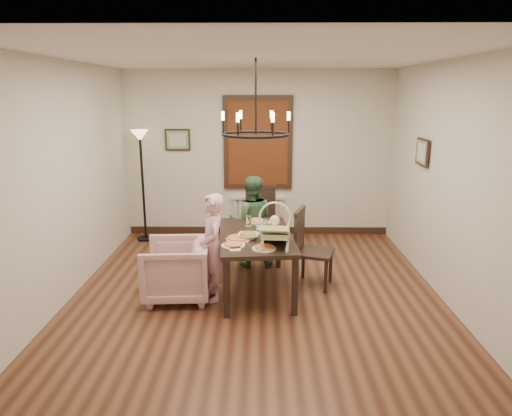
{
  "coord_description": "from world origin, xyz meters",
  "views": [
    {
      "loc": [
        0.07,
        -5.21,
        2.43
      ],
      "look_at": [
        -0.0,
        0.19,
        1.05
      ],
      "focal_mm": 32.0,
      "sensor_mm": 36.0,
      "label": 1
    }
  ],
  "objects_px": {
    "dining_table": "(256,241)",
    "chair_right": "(315,248)",
    "elderly_woman": "(213,256)",
    "baby_bouncer": "(275,231)",
    "drinking_glass": "(261,229)",
    "armchair": "(177,270)",
    "chair_far": "(256,221)",
    "floor_lamp": "(143,187)",
    "seated_man": "(252,229)"
  },
  "relations": [
    {
      "from": "dining_table",
      "to": "chair_right",
      "type": "distance_m",
      "value": 0.77
    },
    {
      "from": "elderly_woman",
      "to": "dining_table",
      "type": "bearing_deg",
      "value": 102.92
    },
    {
      "from": "dining_table",
      "to": "chair_right",
      "type": "bearing_deg",
      "value": 4.65
    },
    {
      "from": "baby_bouncer",
      "to": "drinking_glass",
      "type": "relative_size",
      "value": 4.17
    },
    {
      "from": "armchair",
      "to": "baby_bouncer",
      "type": "xyz_separation_m",
      "value": [
        1.17,
        -0.18,
        0.55
      ]
    },
    {
      "from": "dining_table",
      "to": "drinking_glass",
      "type": "relative_size",
      "value": 12.73
    },
    {
      "from": "dining_table",
      "to": "baby_bouncer",
      "type": "bearing_deg",
      "value": -67.96
    },
    {
      "from": "dining_table",
      "to": "baby_bouncer",
      "type": "relative_size",
      "value": 3.05
    },
    {
      "from": "chair_far",
      "to": "drinking_glass",
      "type": "xyz_separation_m",
      "value": [
        0.08,
        -1.26,
        0.25
      ]
    },
    {
      "from": "chair_far",
      "to": "chair_right",
      "type": "height_order",
      "value": "chair_far"
    },
    {
      "from": "dining_table",
      "to": "floor_lamp",
      "type": "height_order",
      "value": "floor_lamp"
    },
    {
      "from": "dining_table",
      "to": "armchair",
      "type": "bearing_deg",
      "value": -170.58
    },
    {
      "from": "elderly_woman",
      "to": "baby_bouncer",
      "type": "distance_m",
      "value": 0.83
    },
    {
      "from": "drinking_glass",
      "to": "floor_lamp",
      "type": "xyz_separation_m",
      "value": [
        -1.96,
        2.01,
        0.11
      ]
    },
    {
      "from": "floor_lamp",
      "to": "drinking_glass",
      "type": "bearing_deg",
      "value": -45.65
    },
    {
      "from": "seated_man",
      "to": "chair_right",
      "type": "bearing_deg",
      "value": 136.62
    },
    {
      "from": "chair_right",
      "to": "baby_bouncer",
      "type": "bearing_deg",
      "value": 154.5
    },
    {
      "from": "dining_table",
      "to": "chair_far",
      "type": "relative_size",
      "value": 1.51
    },
    {
      "from": "chair_far",
      "to": "baby_bouncer",
      "type": "relative_size",
      "value": 2.02
    },
    {
      "from": "dining_table",
      "to": "seated_man",
      "type": "distance_m",
      "value": 0.85
    },
    {
      "from": "chair_far",
      "to": "elderly_woman",
      "type": "xyz_separation_m",
      "value": [
        -0.49,
        -1.52,
        -0.0
      ]
    },
    {
      "from": "seated_man",
      "to": "drinking_glass",
      "type": "height_order",
      "value": "seated_man"
    },
    {
      "from": "seated_man",
      "to": "armchair",
      "type": "bearing_deg",
      "value": 48.92
    },
    {
      "from": "chair_far",
      "to": "chair_right",
      "type": "xyz_separation_m",
      "value": [
        0.76,
        -1.13,
        -0.03
      ]
    },
    {
      "from": "floor_lamp",
      "to": "dining_table",
      "type": "bearing_deg",
      "value": -46.63
    },
    {
      "from": "armchair",
      "to": "drinking_glass",
      "type": "bearing_deg",
      "value": 100.26
    },
    {
      "from": "armchair",
      "to": "floor_lamp",
      "type": "relative_size",
      "value": 0.44
    },
    {
      "from": "chair_right",
      "to": "seated_man",
      "type": "bearing_deg",
      "value": 66.48
    },
    {
      "from": "elderly_woman",
      "to": "baby_bouncer",
      "type": "bearing_deg",
      "value": 62.62
    },
    {
      "from": "armchair",
      "to": "elderly_woman",
      "type": "distance_m",
      "value": 0.47
    },
    {
      "from": "dining_table",
      "to": "elderly_woman",
      "type": "height_order",
      "value": "elderly_woman"
    },
    {
      "from": "chair_right",
      "to": "armchair",
      "type": "relative_size",
      "value": 1.29
    },
    {
      "from": "armchair",
      "to": "drinking_glass",
      "type": "xyz_separation_m",
      "value": [
        1.02,
        0.25,
        0.44
      ]
    },
    {
      "from": "dining_table",
      "to": "armchair",
      "type": "relative_size",
      "value": 2.07
    },
    {
      "from": "chair_right",
      "to": "baby_bouncer",
      "type": "distance_m",
      "value": 0.86
    },
    {
      "from": "dining_table",
      "to": "chair_far",
      "type": "distance_m",
      "value": 1.26
    },
    {
      "from": "chair_far",
      "to": "elderly_woman",
      "type": "relative_size",
      "value": 1.01
    },
    {
      "from": "chair_right",
      "to": "elderly_woman",
      "type": "bearing_deg",
      "value": 124.95
    },
    {
      "from": "chair_right",
      "to": "drinking_glass",
      "type": "relative_size",
      "value": 7.95
    },
    {
      "from": "dining_table",
      "to": "chair_right",
      "type": "xyz_separation_m",
      "value": [
        0.75,
        0.13,
        -0.14
      ]
    },
    {
      "from": "chair_far",
      "to": "baby_bouncer",
      "type": "bearing_deg",
      "value": -63.82
    },
    {
      "from": "chair_far",
      "to": "baby_bouncer",
      "type": "height_order",
      "value": "chair_far"
    },
    {
      "from": "elderly_woman",
      "to": "seated_man",
      "type": "bearing_deg",
      "value": 144.01
    },
    {
      "from": "elderly_woman",
      "to": "drinking_glass",
      "type": "distance_m",
      "value": 0.68
    },
    {
      "from": "armchair",
      "to": "seated_man",
      "type": "bearing_deg",
      "value": 137.95
    },
    {
      "from": "chair_right",
      "to": "elderly_woman",
      "type": "height_order",
      "value": "elderly_woman"
    },
    {
      "from": "chair_far",
      "to": "seated_man",
      "type": "relative_size",
      "value": 1.0
    },
    {
      "from": "chair_right",
      "to": "floor_lamp",
      "type": "relative_size",
      "value": 0.56
    },
    {
      "from": "baby_bouncer",
      "to": "floor_lamp",
      "type": "bearing_deg",
      "value": 136.18
    },
    {
      "from": "dining_table",
      "to": "chair_far",
      "type": "xyz_separation_m",
      "value": [
        -0.02,
        1.26,
        -0.1
      ]
    }
  ]
}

